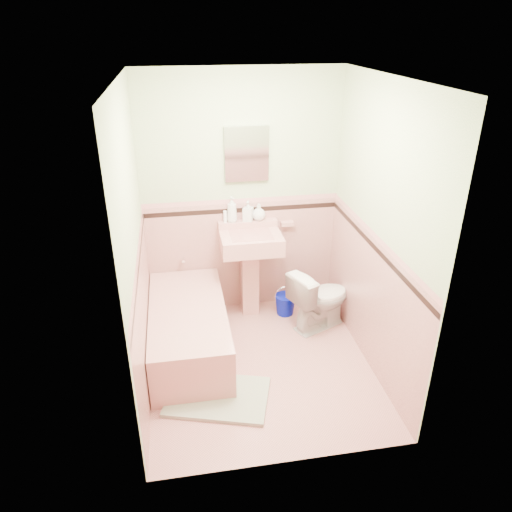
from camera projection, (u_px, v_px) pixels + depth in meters
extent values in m
plane|color=tan|center=(261.00, 365.00, 4.44)|extent=(2.20, 2.20, 0.00)
plane|color=white|center=(262.00, 78.00, 3.34)|extent=(2.20, 2.20, 0.00)
plane|color=#F3E5C6|center=(242.00, 197.00, 4.86)|extent=(2.50, 0.00, 2.50)
plane|color=#F3E5C6|center=(294.00, 315.00, 2.92)|extent=(2.50, 0.00, 2.50)
plane|color=#F3E5C6|center=(135.00, 251.00, 3.74)|extent=(0.00, 2.50, 2.50)
plane|color=#F3E5C6|center=(378.00, 233.00, 4.04)|extent=(0.00, 2.50, 2.50)
plane|color=#CE8F8A|center=(243.00, 256.00, 5.14)|extent=(2.00, 0.00, 2.00)
plane|color=#CE8F8A|center=(290.00, 396.00, 3.21)|extent=(2.00, 0.00, 2.00)
plane|color=#CE8F8A|center=(145.00, 321.00, 4.02)|extent=(0.00, 2.20, 2.20)
plane|color=#CE8F8A|center=(369.00, 300.00, 4.33)|extent=(0.00, 2.20, 2.20)
plane|color=black|center=(242.00, 210.00, 4.91)|extent=(2.00, 0.00, 2.00)
plane|color=black|center=(293.00, 331.00, 2.99)|extent=(2.00, 0.00, 2.00)
plane|color=black|center=(139.00, 265.00, 3.80)|extent=(0.00, 2.20, 2.20)
plane|color=black|center=(374.00, 247.00, 4.10)|extent=(0.00, 2.20, 2.20)
plane|color=tan|center=(242.00, 201.00, 4.86)|extent=(2.00, 0.00, 2.00)
plane|color=tan|center=(293.00, 318.00, 2.95)|extent=(2.00, 0.00, 2.00)
plane|color=tan|center=(138.00, 254.00, 3.75)|extent=(0.00, 2.20, 2.20)
plane|color=tan|center=(376.00, 237.00, 4.05)|extent=(0.00, 2.20, 2.20)
cube|color=tan|center=(189.00, 331.00, 4.54)|extent=(0.70, 1.50, 0.45)
cylinder|color=silver|center=(183.00, 259.00, 5.00)|extent=(0.04, 0.12, 0.04)
cylinder|color=silver|center=(248.00, 228.00, 4.92)|extent=(0.02, 0.02, 0.10)
cube|color=white|center=(247.00, 154.00, 4.65)|extent=(0.43, 0.04, 0.54)
cube|color=tan|center=(287.00, 223.00, 5.03)|extent=(0.13, 0.08, 0.04)
imported|color=#B2B2B2|center=(232.00, 209.00, 4.84)|extent=(0.13, 0.13, 0.26)
imported|color=#B2B2B2|center=(248.00, 211.00, 4.88)|extent=(0.12, 0.13, 0.21)
imported|color=#B2B2B2|center=(259.00, 212.00, 4.90)|extent=(0.18, 0.18, 0.17)
cylinder|color=white|center=(225.00, 217.00, 4.86)|extent=(0.04, 0.04, 0.12)
imported|color=white|center=(320.00, 298.00, 4.88)|extent=(0.73, 0.59, 0.65)
cube|color=gray|center=(218.00, 397.00, 4.04)|extent=(0.96, 0.77, 0.03)
cube|color=#BF1E59|center=(213.00, 385.00, 4.11)|extent=(0.17, 0.10, 0.06)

